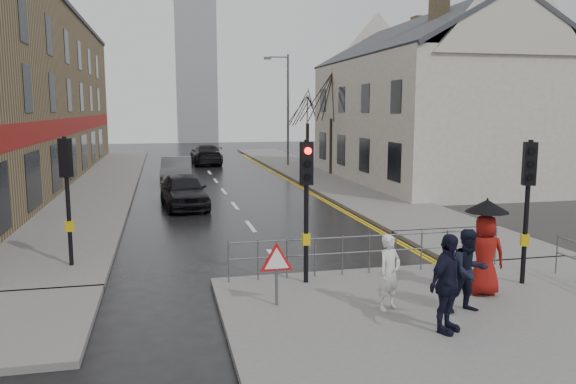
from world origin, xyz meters
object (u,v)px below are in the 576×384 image
pedestrian_a (389,272)px  pedestrian_d (447,283)px  pedestrian_b (469,271)px  car_parked (184,191)px  pedestrian_with_umbrella (485,244)px  car_mid (177,171)px

pedestrian_a → pedestrian_d: 1.47m
pedestrian_b → car_parked: size_ratio=0.39×
pedestrian_with_umbrella → pedestrian_d: bearing=-136.5°
pedestrian_b → car_parked: pedestrian_b is taller
pedestrian_a → pedestrian_with_umbrella: (2.42, 0.42, 0.36)m
pedestrian_a → pedestrian_d: bearing=-93.8°
pedestrian_with_umbrella → car_mid: bearing=106.2°
pedestrian_b → pedestrian_with_umbrella: size_ratio=0.80×
pedestrian_with_umbrella → pedestrian_d: (-1.86, -1.77, -0.22)m
pedestrian_d → car_parked: size_ratio=0.42×
pedestrian_b → car_parked: bearing=105.6°
car_parked → pedestrian_b: bearing=-76.2°
car_mid → pedestrian_a: bearing=-77.5°
pedestrian_with_umbrella → car_mid: size_ratio=0.45×
pedestrian_with_umbrella → pedestrian_a: bearing=-170.2°
pedestrian_a → pedestrian_b: size_ratio=0.91×
pedestrian_b → car_mid: (-5.22, 22.01, -0.21)m
pedestrian_a → pedestrian_with_umbrella: bearing=-16.5°
pedestrian_with_umbrella → pedestrian_b: bearing=-135.0°
pedestrian_b → pedestrian_d: bearing=-141.9°
pedestrian_d → car_mid: 23.26m
pedestrian_with_umbrella → car_parked: bearing=114.0°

